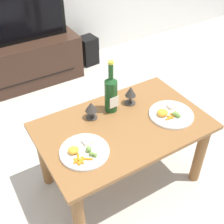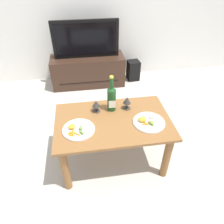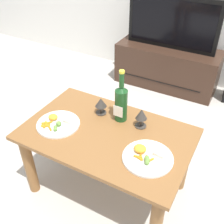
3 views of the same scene
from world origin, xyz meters
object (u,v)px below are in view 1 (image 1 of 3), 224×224
(wine_bottle, at_px, (111,92))
(dinner_plate_left, at_px, (84,151))
(tv_stand, at_px, (26,63))
(tv_screen, at_px, (16,15))
(goblet_left, at_px, (91,108))
(floor_speaker, at_px, (88,50))
(dinner_plate_right, at_px, (171,114))
(dining_table, at_px, (123,137))
(goblet_right, at_px, (131,92))

(wine_bottle, bearing_deg, dinner_plate_left, -142.45)
(tv_stand, bearing_deg, tv_screen, -90.00)
(tv_screen, relative_size, goblet_left, 7.99)
(floor_speaker, xyz_separation_m, dinner_plate_right, (-0.29, -1.71, 0.37))
(floor_speaker, distance_m, wine_bottle, 1.65)
(goblet_left, bearing_deg, tv_screen, 90.39)
(dining_table, bearing_deg, dinner_plate_right, -14.92)
(dining_table, height_order, goblet_left, goblet_left)
(goblet_right, xyz_separation_m, dinner_plate_right, (0.15, -0.24, -0.07))
(dinner_plate_right, bearing_deg, tv_stand, 104.89)
(floor_speaker, bearing_deg, tv_screen, 177.34)
(dinner_plate_right, bearing_deg, wine_bottle, 139.77)
(goblet_left, distance_m, goblet_right, 0.29)
(goblet_left, height_order, goblet_right, goblet_right)
(wine_bottle, xyz_separation_m, goblet_right, (0.14, -0.01, -0.05))
(dinner_plate_left, bearing_deg, dining_table, 14.92)
(goblet_left, bearing_deg, goblet_right, 0.00)
(goblet_left, bearing_deg, dining_table, -50.04)
(tv_screen, distance_m, wine_bottle, 1.43)
(tv_screen, relative_size, dinner_plate_right, 3.35)
(dinner_plate_right, bearing_deg, tv_screen, 104.91)
(wine_bottle, bearing_deg, dinner_plate_right, -40.23)
(dining_table, distance_m, dinner_plate_right, 0.34)
(dining_table, xyz_separation_m, dinner_plate_left, (-0.31, -0.08, 0.12))
(dinner_plate_right, bearing_deg, goblet_left, 151.27)
(wine_bottle, xyz_separation_m, goblet_left, (-0.14, -0.01, -0.06))
(dining_table, xyz_separation_m, wine_bottle, (0.01, 0.16, 0.24))
(dining_table, distance_m, floor_speaker, 1.75)
(goblet_left, relative_size, goblet_right, 0.90)
(tv_screen, distance_m, goblet_left, 1.44)
(tv_stand, distance_m, dinner_plate_left, 1.71)
(goblet_right, bearing_deg, wine_bottle, 177.24)
(tv_screen, distance_m, floor_speaker, 0.92)
(wine_bottle, bearing_deg, dining_table, -94.36)
(tv_stand, relative_size, floor_speaker, 3.46)
(tv_screen, bearing_deg, tv_stand, 90.00)
(floor_speaker, relative_size, goblet_left, 2.69)
(tv_stand, xyz_separation_m, tv_screen, (0.00, -0.00, 0.49))
(tv_stand, xyz_separation_m, dinner_plate_right, (0.44, -1.67, 0.31))
(tv_stand, distance_m, goblet_left, 1.48)
(wine_bottle, relative_size, dinner_plate_left, 1.29)
(goblet_right, relative_size, dinner_plate_right, 0.46)
(dining_table, height_order, floor_speaker, dining_table)
(wine_bottle, bearing_deg, floor_speaker, 68.40)
(floor_speaker, xyz_separation_m, goblet_left, (-0.72, -1.47, 0.44))
(floor_speaker, distance_m, goblet_right, 1.60)
(wine_bottle, bearing_deg, tv_stand, 96.18)
(tv_stand, height_order, goblet_left, goblet_left)
(dining_table, relative_size, tv_screen, 1.09)
(dining_table, height_order, tv_screen, tv_screen)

